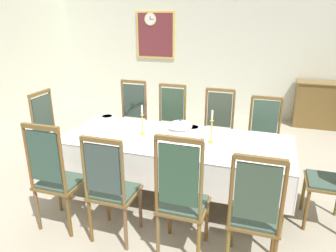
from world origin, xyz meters
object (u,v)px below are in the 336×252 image
(chair_head_east, at_px, (335,177))
(soup_tureen, at_px, (180,130))
(dining_table, at_px, (176,145))
(spoon_primary, at_px, (101,117))
(chair_south_b, at_px, (111,187))
(chair_south_d, at_px, (255,212))
(chair_north_d, at_px, (263,136))
(chair_north_c, at_px, (217,130))
(candlestick_east, at_px, (211,130))
(chair_head_west, at_px, (53,135))
(chair_north_b, at_px, (170,124))
(mounted_clock, at_px, (151,19))
(candlestick_west, at_px, (142,123))
(bowl_near_left, at_px, (107,117))
(spoon_secondary, at_px, (203,130))
(chair_south_a, at_px, (56,176))
(bowl_near_right, at_px, (192,128))
(framed_painting, at_px, (156,35))
(chair_south_c, at_px, (182,197))
(sideboard, at_px, (333,106))
(chair_north_a, at_px, (131,120))
(bowl_far_left, at_px, (129,145))

(chair_head_east, xyz_separation_m, soup_tureen, (-1.66, 0.00, 0.33))
(dining_table, bearing_deg, spoon_primary, 160.00)
(soup_tureen, distance_m, spoon_primary, 1.36)
(chair_south_b, distance_m, chair_south_d, 1.34)
(chair_south_b, height_order, chair_south_d, chair_south_d)
(chair_north_d, distance_m, soup_tureen, 1.34)
(chair_north_c, relative_size, candlestick_east, 3.04)
(chair_south_b, distance_m, chair_head_west, 1.64)
(chair_north_b, height_order, mounted_clock, mounted_clock)
(chair_north_d, relative_size, candlestick_west, 3.00)
(dining_table, xyz_separation_m, candlestick_west, (-0.41, 0.00, 0.23))
(chair_north_b, xyz_separation_m, bowl_near_left, (-0.75, -0.51, 0.20))
(spoon_secondary, bearing_deg, chair_south_a, -129.96)
(bowl_near_right, distance_m, framed_painting, 3.80)
(bowl_near_right, bearing_deg, spoon_primary, 175.81)
(chair_south_c, height_order, bowl_near_left, chair_south_c)
(chair_north_c, bearing_deg, candlestick_west, 51.06)
(sideboard, bearing_deg, spoon_primary, 40.52)
(dining_table, xyz_separation_m, chair_north_a, (-0.99, 0.93, -0.09))
(chair_south_d, xyz_separation_m, framed_painting, (-2.54, 4.56, 1.10))
(chair_south_b, height_order, spoon_secondary, chair_south_b)
(chair_head_east, bearing_deg, chair_north_a, 71.00)
(dining_table, xyz_separation_m, candlestick_east, (0.41, 0.00, 0.23))
(chair_south_d, relative_size, mounted_clock, 4.18)
(candlestick_east, bearing_deg, chair_head_west, 180.00)
(chair_head_west, distance_m, sideboard, 5.18)
(chair_south_c, xyz_separation_m, mounted_clock, (-2.01, 4.56, 1.41))
(candlestick_east, bearing_deg, bowl_near_right, 130.76)
(chair_head_west, xyz_separation_m, framed_painting, (0.16, 3.63, 1.08))
(chair_north_c, relative_size, mounted_clock, 4.21)
(chair_south_b, distance_m, bowl_far_left, 0.59)
(chair_north_d, relative_size, chair_head_east, 1.02)
(chair_north_b, relative_size, candlestick_west, 3.21)
(dining_table, bearing_deg, bowl_near_right, 71.94)
(chair_head_west, bearing_deg, chair_north_a, 141.75)
(chair_head_east, xyz_separation_m, mounted_clock, (-3.39, 3.63, 1.46))
(bowl_far_left, bearing_deg, chair_north_a, 113.32)
(chair_head_west, relative_size, bowl_far_left, 8.46)
(bowl_near_left, bearing_deg, chair_north_d, 13.58)
(dining_table, height_order, bowl_near_left, bowl_near_left)
(chair_north_b, xyz_separation_m, spoon_primary, (-0.86, -0.48, 0.18))
(chair_head_east, height_order, framed_painting, framed_painting)
(chair_north_a, height_order, chair_head_east, chair_north_a)
(chair_head_east, xyz_separation_m, sideboard, (0.48, 3.38, -0.12))
(soup_tureen, relative_size, bowl_far_left, 2.17)
(candlestick_west, xyz_separation_m, mounted_clock, (-1.26, 3.63, 1.10))
(chair_south_a, xyz_separation_m, bowl_near_left, (-0.13, 1.35, 0.19))
(chair_north_a, bearing_deg, spoon_secondary, 155.62)
(chair_south_b, relative_size, chair_north_d, 1.03)
(chair_north_a, height_order, chair_south_b, chair_north_a)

